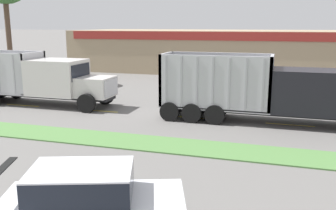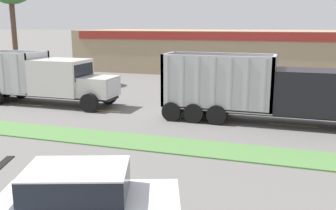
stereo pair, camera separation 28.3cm
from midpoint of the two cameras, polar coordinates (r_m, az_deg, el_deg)
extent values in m
cube|color=#517F42|center=(16.13, -1.45, -5.91)|extent=(120.00, 2.05, 0.06)
cube|color=yellow|center=(25.52, -20.49, 0.05)|extent=(2.40, 0.14, 0.01)
cube|color=yellow|center=(22.60, -9.68, -0.84)|extent=(2.40, 0.14, 0.01)
cube|color=yellow|center=(20.71, 3.71, -1.89)|extent=(2.40, 0.14, 0.01)
cube|color=yellow|center=(20.13, 18.79, -2.95)|extent=(2.40, 0.14, 0.01)
cube|color=black|center=(25.61, -18.98, 1.66)|extent=(10.92, 1.37, 0.18)
cube|color=silver|center=(23.11, -10.16, 2.78)|extent=(1.98, 2.04, 1.19)
cube|color=#B7B7BC|center=(22.65, -7.88, 2.67)|extent=(0.06, 1.74, 1.02)
cube|color=silver|center=(24.37, -15.68, 4.17)|extent=(3.27, 2.49, 2.17)
cube|color=black|center=(23.45, -12.34, 4.98)|extent=(0.04, 2.12, 0.98)
cylinder|color=silver|center=(24.65, -20.19, 5.62)|extent=(0.14, 0.14, 1.42)
cube|color=#B7B7BC|center=(27.23, -23.43, 2.23)|extent=(5.67, 2.49, 0.12)
cube|color=#B7B7BC|center=(25.33, -18.96, 4.79)|extent=(0.16, 2.49, 2.53)
cube|color=#B7B7BC|center=(27.94, -22.09, 5.20)|extent=(5.67, 0.16, 2.53)
cube|color=#A3A3A8|center=(25.38, -23.61, 4.44)|extent=(0.10, 0.04, 2.40)
cube|color=#A3A3A8|center=(24.64, -21.62, 4.40)|extent=(0.10, 0.04, 2.40)
cylinder|color=black|center=(22.19, -11.57, 0.30)|extent=(1.11, 0.30, 1.11)
cylinder|color=black|center=(24.31, -8.74, 1.44)|extent=(1.11, 0.30, 1.11)
cylinder|color=black|center=(28.80, -23.22, 2.26)|extent=(1.11, 0.30, 1.11)
cylinder|color=black|center=(27.97, -21.23, 2.15)|extent=(1.11, 0.30, 1.11)
cube|color=black|center=(20.08, 15.66, -1.02)|extent=(11.17, 1.27, 0.18)
cube|color=black|center=(19.87, 20.80, 1.93)|extent=(3.10, 2.30, 2.15)
cylinder|color=silver|center=(18.98, 16.11, 4.47)|extent=(0.14, 0.14, 1.75)
cube|color=#ADADB2|center=(20.32, 8.04, -0.10)|extent=(5.75, 2.30, 0.12)
cube|color=#ADADB2|center=(19.79, 16.16, 3.28)|extent=(0.16, 2.30, 2.76)
cube|color=#ADADB2|center=(20.72, 0.50, 4.15)|extent=(0.16, 2.30, 2.76)
cube|color=#ADADB2|center=(19.02, 7.60, 3.31)|extent=(5.75, 0.16, 2.76)
cube|color=#ADADB2|center=(21.12, 8.66, 4.16)|extent=(5.75, 0.16, 2.76)
cube|color=#99999E|center=(19.52, 0.40, 3.64)|extent=(0.10, 0.04, 2.63)
cube|color=#99999E|center=(19.29, 2.73, 3.53)|extent=(0.10, 0.04, 2.63)
cube|color=#99999E|center=(19.09, 5.11, 3.40)|extent=(0.10, 0.04, 2.63)
cube|color=#99999E|center=(18.93, 7.54, 3.27)|extent=(0.10, 0.04, 2.63)
cube|color=#99999E|center=(18.80, 10.01, 3.13)|extent=(0.10, 0.04, 2.63)
cube|color=#99999E|center=(18.71, 12.50, 2.98)|extent=(0.10, 0.04, 2.63)
cube|color=#99999E|center=(18.65, 15.01, 2.82)|extent=(0.10, 0.04, 2.63)
cylinder|color=black|center=(19.81, 0.95, -1.01)|extent=(1.03, 0.30, 1.03)
cylinder|color=black|center=(21.93, 2.68, 0.28)|extent=(1.03, 0.30, 1.03)
cylinder|color=black|center=(19.50, 4.33, -1.26)|extent=(1.03, 0.30, 1.03)
cylinder|color=black|center=(21.65, 5.76, 0.08)|extent=(1.03, 0.30, 1.03)
cylinder|color=black|center=(19.26, 7.82, -1.51)|extent=(1.03, 0.30, 1.03)
cylinder|color=black|center=(21.44, 8.90, -0.13)|extent=(1.03, 0.30, 1.03)
cube|color=silver|center=(9.58, -11.06, -15.31)|extent=(4.74, 3.20, 0.72)
cube|color=black|center=(9.33, -12.86, -11.45)|extent=(2.81, 2.35, 0.67)
cube|color=silver|center=(9.19, -12.96, -9.41)|extent=(2.81, 2.35, 0.04)
cylinder|color=black|center=(10.41, -2.48, -14.93)|extent=(0.64, 0.39, 0.60)
cylinder|color=silver|center=(10.50, -2.47, -14.67)|extent=(0.40, 0.15, 0.42)
cylinder|color=black|center=(10.82, -17.45, -14.41)|extent=(0.64, 0.39, 0.60)
cylinder|color=silver|center=(10.91, -17.29, -14.16)|extent=(0.40, 0.15, 0.42)
cube|color=#9E896B|center=(41.99, 14.34, 7.95)|extent=(39.40, 12.00, 4.37)
cube|color=maroon|center=(35.88, 13.82, 10.09)|extent=(37.43, 0.10, 0.80)
cylinder|color=brown|center=(35.42, -22.13, 9.41)|extent=(0.44, 0.44, 7.70)
camera|label=1|loc=(0.14, -89.44, 0.12)|focal=40.00mm
camera|label=2|loc=(0.14, 90.56, -0.12)|focal=40.00mm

